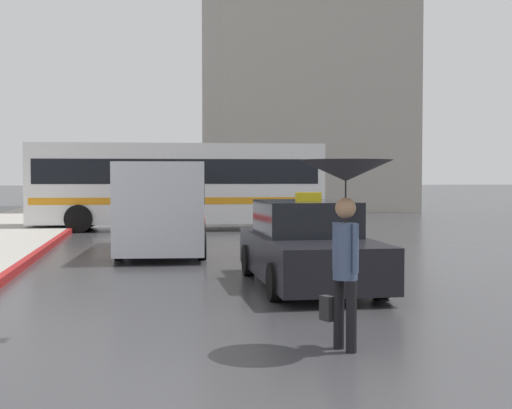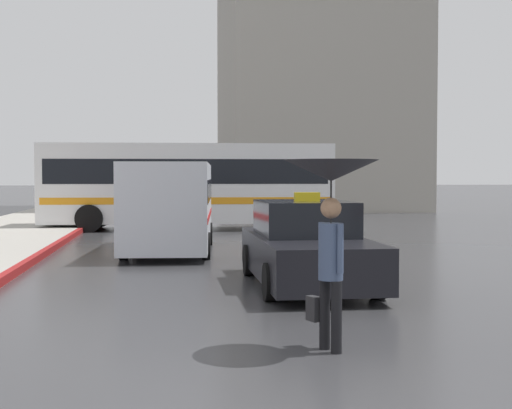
{
  "view_description": "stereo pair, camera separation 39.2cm",
  "coord_description": "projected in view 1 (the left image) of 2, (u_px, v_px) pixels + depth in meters",
  "views": [
    {
      "loc": [
        -1.71,
        -5.36,
        1.93
      ],
      "look_at": [
        0.33,
        7.84,
        1.4
      ],
      "focal_mm": 50.0,
      "sensor_mm": 36.0,
      "label": 1
    },
    {
      "loc": [
        -1.32,
        -5.42,
        1.93
      ],
      "look_at": [
        0.33,
        7.84,
        1.4
      ],
      "focal_mm": 50.0,
      "sensor_mm": 36.0,
      "label": 2
    }
  ],
  "objects": [
    {
      "name": "ambulance_van",
      "position": [
        164.0,
        203.0,
        18.11
      ],
      "size": [
        2.43,
        5.86,
        2.25
      ],
      "rotation": [
        0.0,
        0.0,
        3.07
      ],
      "color": "silver",
      "rests_on": "ground_plane"
    },
    {
      "name": "taxi",
      "position": [
        307.0,
        247.0,
        12.59
      ],
      "size": [
        1.91,
        4.66,
        1.65
      ],
      "rotation": [
        0.0,
        0.0,
        3.14
      ],
      "color": "black",
      "rests_on": "ground_plane"
    },
    {
      "name": "pedestrian_with_umbrella",
      "position": [
        345.0,
        196.0,
        7.82
      ],
      "size": [
        1.04,
        1.04,
        2.11
      ],
      "rotation": [
        0.0,
        0.0,
        1.96
      ],
      "color": "black",
      "rests_on": "ground_plane"
    },
    {
      "name": "city_bus",
      "position": [
        178.0,
        182.0,
        25.79
      ],
      "size": [
        10.46,
        3.0,
        3.08
      ],
      "rotation": [
        0.0,
        0.0,
        -1.61
      ],
      "color": "silver",
      "rests_on": "ground_plane"
    }
  ]
}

